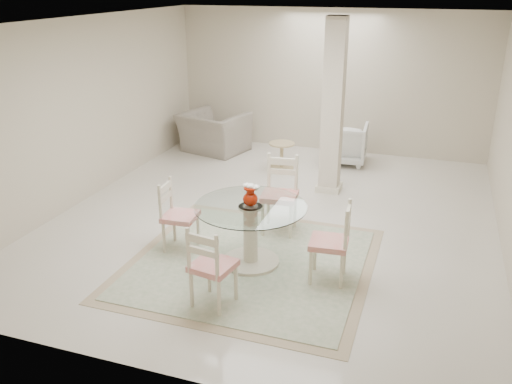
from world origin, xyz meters
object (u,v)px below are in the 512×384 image
(dining_table, at_px, (251,235))
(recliner_taupe, at_px, (214,132))
(dining_chair_east, at_px, (335,237))
(side_table, at_px, (282,157))
(dining_chair_south, at_px, (209,262))
(column, at_px, (333,108))
(armchair_white, at_px, (344,143))
(dining_chair_west, at_px, (175,210))
(red_vase, at_px, (250,196))
(dining_chair_north, at_px, (281,188))

(dining_table, xyz_separation_m, recliner_taupe, (-2.19, 4.05, 0.00))
(dining_chair_east, relative_size, side_table, 2.18)
(recliner_taupe, distance_m, side_table, 1.66)
(dining_table, bearing_deg, dining_chair_south, -94.69)
(column, distance_m, armchair_white, 1.78)
(dining_table, height_order, dining_chair_west, dining_chair_west)
(dining_chair_south, height_order, armchair_white, dining_chair_south)
(dining_chair_west, height_order, side_table, dining_chair_west)
(dining_chair_south, bearing_deg, red_vase, -85.29)
(dining_chair_south, height_order, side_table, dining_chair_south)
(armchair_white, bearing_deg, side_table, 31.31)
(dining_table, relative_size, dining_chair_south, 1.28)
(dining_chair_north, xyz_separation_m, side_table, (-0.70, 2.47, -0.38))
(dining_chair_east, distance_m, dining_chair_west, 2.03)
(red_vase, relative_size, dining_chair_west, 0.27)
(dining_chair_east, bearing_deg, red_vase, -98.81)
(red_vase, height_order, dining_chair_north, dining_chair_north)
(column, distance_m, red_vase, 2.77)
(dining_chair_east, relative_size, dining_chair_north, 0.91)
(dining_table, relative_size, dining_chair_north, 1.14)
(dining_chair_east, xyz_separation_m, dining_chair_south, (-1.10, -0.95, -0.01))
(dining_table, relative_size, dining_chair_east, 1.26)
(red_vase, relative_size, dining_chair_north, 0.23)
(dining_table, bearing_deg, red_vase, 84.29)
(armchair_white, bearing_deg, column, 87.39)
(red_vase, distance_m, dining_chair_east, 1.07)
(dining_table, xyz_separation_m, dining_chair_south, (-0.08, -1.01, 0.15))
(dining_chair_north, relative_size, dining_chair_south, 1.12)
(dining_chair_south, relative_size, armchair_white, 1.25)
(dining_chair_west, bearing_deg, dining_table, -97.64)
(red_vase, bearing_deg, dining_table, -95.71)
(recliner_taupe, height_order, side_table, recliner_taupe)
(red_vase, distance_m, dining_chair_north, 1.06)
(column, xyz_separation_m, dining_chair_east, (0.62, -2.77, -0.80))
(dining_chair_east, xyz_separation_m, side_table, (-1.65, 3.55, -0.33))
(column, xyz_separation_m, side_table, (-1.03, 0.78, -1.13))
(dining_table, xyz_separation_m, armchair_white, (0.36, 4.19, -0.01))
(column, height_order, armchair_white, column)
(recliner_taupe, bearing_deg, dining_table, 132.68)
(column, height_order, dining_chair_south, column)
(dining_chair_south, bearing_deg, dining_chair_north, -84.75)
(side_table, bearing_deg, dining_chair_east, -65.11)
(dining_chair_west, distance_m, side_table, 3.45)
(dining_table, bearing_deg, column, 81.71)
(column, distance_m, dining_chair_east, 2.95)
(red_vase, bearing_deg, dining_chair_east, -3.92)
(recliner_taupe, bearing_deg, armchair_white, -162.54)
(dining_chair_west, height_order, armchair_white, dining_chair_west)
(red_vase, relative_size, recliner_taupe, 0.22)
(red_vase, xyz_separation_m, side_table, (-0.63, 3.48, -0.66))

